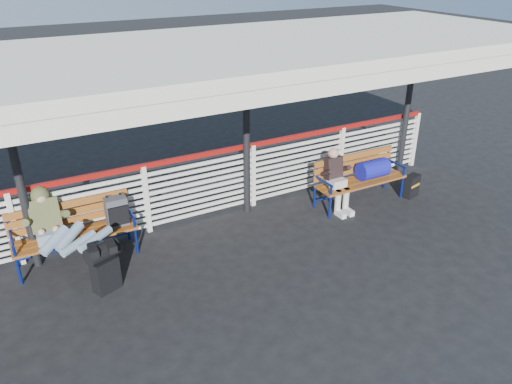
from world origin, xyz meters
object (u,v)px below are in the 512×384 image
companion_person (337,179)px  traveler_man (66,233)px  luggage_stack (104,265)px  suitcase_side (411,186)px  bench_right (366,172)px  bench_left (87,222)px

companion_person → traveler_man: bearing=177.3°
luggage_stack → suitcase_side: luggage_stack is taller
bench_right → suitcase_side: bearing=-18.2°
bench_left → luggage_stack: bearing=-90.1°
luggage_stack → bench_left: bearing=67.9°
luggage_stack → companion_person: bearing=-16.3°
traveler_man → companion_person: bearing=-2.7°
bench_left → bench_right: bench_left is taller
bench_right → traveler_man: 5.31m
bench_right → companion_person: bearing=-179.5°
bench_right → suitcase_side: bench_right is taller
bench_right → companion_person: companion_person is taller
luggage_stack → traveler_man: (-0.35, 0.64, 0.27)m
traveler_man → suitcase_side: traveler_man is taller
bench_left → bench_right: size_ratio=1.00×
luggage_stack → traveler_man: traveler_man is taller
traveler_man → bench_right: bearing=-2.3°
companion_person → bench_right: bearing=0.5°
bench_left → companion_person: companion_person is taller
luggage_stack → bench_right: 4.98m
bench_left → suitcase_side: bearing=-8.4°
companion_person → suitcase_side: companion_person is taller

